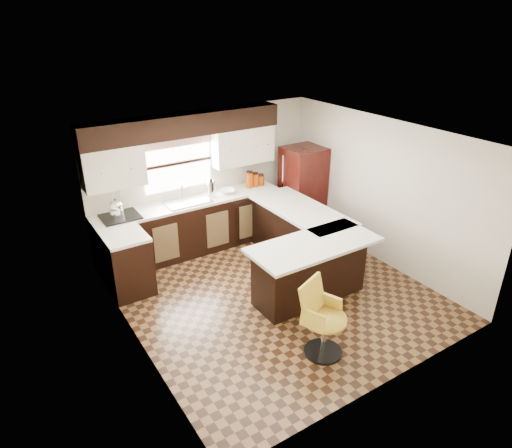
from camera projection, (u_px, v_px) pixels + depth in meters
floor at (274, 293)px, 6.91m from camera, size 4.40×4.40×0.00m
ceiling at (277, 137)px, 5.89m from camera, size 4.40×4.40×0.00m
wall_back at (205, 177)px, 8.07m from camera, size 4.40×0.00×4.40m
wall_front at (397, 296)px, 4.72m from camera, size 4.40×0.00×4.40m
wall_left at (130, 261)px, 5.37m from camera, size 0.00×4.40×4.40m
wall_right at (381, 192)px, 7.42m from camera, size 0.00×4.40×4.40m
base_cab_back at (192, 228)px, 7.95m from camera, size 3.30×0.60×0.90m
base_cab_left at (128, 264)px, 6.79m from camera, size 0.60×0.70×0.90m
counter_back at (190, 202)px, 7.74m from camera, size 3.30×0.60×0.04m
counter_left at (124, 236)px, 6.59m from camera, size 0.60×0.70×0.04m
soffit at (184, 125)px, 7.31m from camera, size 3.40×0.35×0.36m
upper_cab_left at (113, 167)px, 6.93m from camera, size 0.94×0.35×0.64m
upper_cab_right at (242, 145)px, 8.05m from camera, size 1.14×0.35×0.64m
window_pane at (178, 163)px, 7.67m from camera, size 1.20×0.02×0.90m
valance at (177, 141)px, 7.47m from camera, size 1.30×0.06×0.18m
sink at (188, 201)px, 7.69m from camera, size 0.75×0.45×0.03m
dishwasher at (249, 221)px, 8.22m from camera, size 0.58×0.03×0.78m
cooktop at (120, 217)px, 7.13m from camera, size 0.58×0.50×0.02m
peninsula_long at (298, 236)px, 7.63m from camera, size 0.60×1.95×0.90m
peninsula_return at (310, 271)px, 6.63m from camera, size 1.65×0.60×0.90m
counter_pen_long at (301, 210)px, 7.46m from camera, size 0.84×1.95×0.04m
counter_pen_return at (314, 245)px, 6.35m from camera, size 1.89×0.84×0.04m
refrigerator at (302, 189)px, 8.62m from camera, size 0.70×0.67×1.62m
bar_chair at (325, 321)px, 5.50m from camera, size 0.68×0.68×0.98m
kettle at (116, 208)px, 7.04m from camera, size 0.22×0.22×0.30m
percolator at (211, 189)px, 7.88m from camera, size 0.13×0.13×0.29m
mixing_bowl at (227, 191)px, 8.08m from camera, size 0.34×0.34×0.06m
canister_large at (249, 180)px, 8.28m from camera, size 0.14×0.14×0.28m
canister_med at (255, 180)px, 8.35m from camera, size 0.13×0.13×0.23m
canister_small at (261, 180)px, 8.42m from camera, size 0.13×0.13×0.18m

